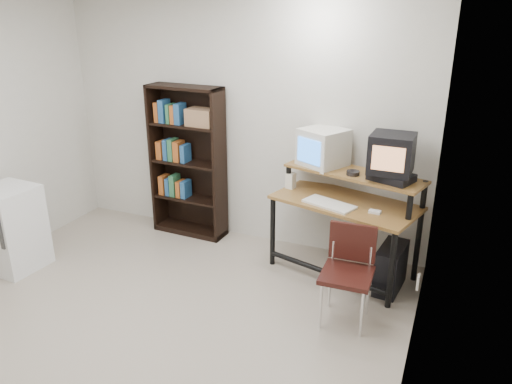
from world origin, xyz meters
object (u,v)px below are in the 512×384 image
at_px(crt_tv, 392,153).
at_px(computer_desk, 346,204).
at_px(pc_tower, 391,268).
at_px(bookshelf, 189,159).
at_px(mini_fridge, 12,228).
at_px(school_chair, 349,265).
at_px(crt_monitor, 323,148).

bearing_deg(crt_tv, computer_desk, -176.18).
distance_m(pc_tower, bookshelf, 2.39).
bearing_deg(mini_fridge, school_chair, 11.39).
height_order(bookshelf, mini_fridge, bookshelf).
height_order(pc_tower, school_chair, school_chair).
bearing_deg(mini_fridge, crt_monitor, 31.09).
height_order(computer_desk, crt_tv, crt_tv).
bearing_deg(mini_fridge, bookshelf, 53.73).
relative_size(computer_desk, bookshelf, 0.87).
bearing_deg(pc_tower, computer_desk, 168.55).
bearing_deg(school_chair, computer_desk, 103.49).
height_order(crt_monitor, mini_fridge, crt_monitor).
height_order(computer_desk, mini_fridge, computer_desk).
xyz_separation_m(computer_desk, school_chair, (0.21, -0.74, -0.21)).
xyz_separation_m(computer_desk, mini_fridge, (-2.98, -1.16, -0.29)).
height_order(crt_tv, school_chair, crt_tv).
bearing_deg(pc_tower, crt_tv, 129.69).
height_order(crt_monitor, crt_tv, crt_tv).
bearing_deg(bookshelf, computer_desk, -4.91).
xyz_separation_m(crt_monitor, pc_tower, (0.78, -0.37, -0.94)).
relative_size(crt_tv, mini_fridge, 0.45).
bearing_deg(crt_monitor, crt_tv, 11.38).
xyz_separation_m(crt_monitor, bookshelf, (-1.50, 0.02, -0.30)).
distance_m(crt_tv, bookshelf, 2.20).
bearing_deg(computer_desk, school_chair, -59.08).
bearing_deg(crt_monitor, computer_desk, -7.37).
distance_m(crt_monitor, crt_tv, 0.70).
bearing_deg(crt_monitor, pc_tower, 2.50).
xyz_separation_m(crt_monitor, crt_tv, (0.66, -0.20, 0.07)).
bearing_deg(crt_tv, crt_monitor, 164.47).
distance_m(crt_monitor, mini_fridge, 3.09).
height_order(pc_tower, bookshelf, bookshelf).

